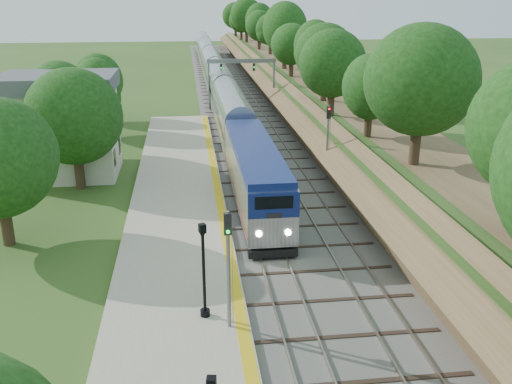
{
  "coord_description": "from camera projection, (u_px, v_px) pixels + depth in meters",
  "views": [
    {
      "loc": [
        -4.34,
        -15.06,
        13.9
      ],
      "look_at": [
        -0.5,
        16.18,
        2.8
      ],
      "focal_mm": 40.0,
      "sensor_mm": 36.0,
      "label": 1
    }
  ],
  "objects": [
    {
      "name": "signal_farside",
      "position": [
        328.0,
        135.0,
        43.11
      ],
      "size": [
        0.32,
        0.25,
        5.8
      ],
      "color": "slate",
      "rests_on": "ground"
    },
    {
      "name": "platform",
      "position": [
        177.0,
        238.0,
        33.54
      ],
      "size": [
        6.4,
        68.0,
        0.38
      ],
      "primitive_type": "cube",
      "color": "#A69A86",
      "rests_on": "ground"
    },
    {
      "name": "trackbed",
      "position": [
        234.0,
        102.0,
        75.59
      ],
      "size": [
        9.5,
        170.0,
        0.28
      ],
      "color": "#4C4944",
      "rests_on": "ground"
    },
    {
      "name": "trees_behind_platform",
      "position": [
        79.0,
        149.0,
        35.77
      ],
      "size": [
        7.82,
        53.32,
        7.21
      ],
      "color": "#332316",
      "rests_on": "ground"
    },
    {
      "name": "signal_gantry",
      "position": [
        241.0,
        70.0,
        69.38
      ],
      "size": [
        8.4,
        0.38,
        6.2
      ],
      "color": "slate",
      "rests_on": "ground"
    },
    {
      "name": "yellow_stripe",
      "position": [
        225.0,
        233.0,
        33.8
      ],
      "size": [
        0.55,
        68.0,
        0.01
      ],
      "primitive_type": "cube",
      "color": "gold",
      "rests_on": "platform"
    },
    {
      "name": "embankment",
      "position": [
        297.0,
        86.0,
        75.93
      ],
      "size": [
        10.64,
        170.0,
        11.7
      ],
      "color": "brown",
      "rests_on": "ground"
    },
    {
      "name": "lamppost_far",
      "position": [
        204.0,
        276.0,
        24.51
      ],
      "size": [
        0.43,
        0.43,
        4.38
      ],
      "color": "black",
      "rests_on": "platform"
    },
    {
      "name": "station_building",
      "position": [
        62.0,
        125.0,
        44.33
      ],
      "size": [
        8.6,
        6.6,
        8.0
      ],
      "color": "beige",
      "rests_on": "ground"
    },
    {
      "name": "train",
      "position": [
        216.0,
        78.0,
        81.87
      ],
      "size": [
        2.79,
        112.24,
        4.11
      ],
      "color": "black",
      "rests_on": "trackbed"
    },
    {
      "name": "signal_platform",
      "position": [
        228.0,
        258.0,
        23.29
      ],
      "size": [
        0.31,
        0.25,
        5.27
      ],
      "color": "slate",
      "rests_on": "platform"
    }
  ]
}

